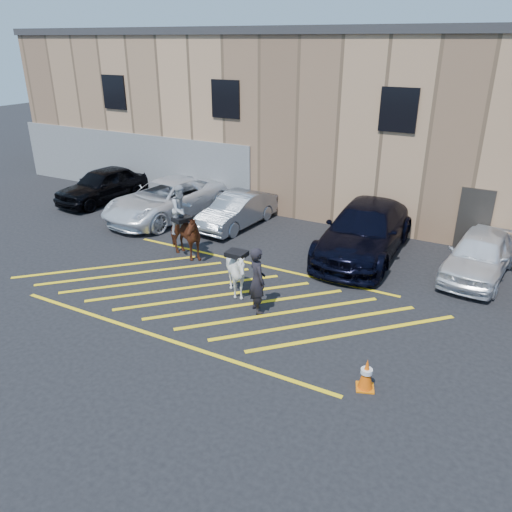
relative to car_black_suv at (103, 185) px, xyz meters
The scene contains 12 objects.
ground 10.74m from the car_black_suv, 28.13° to the right, with size 90.00×90.00×0.00m, color black.
car_black_suv is the anchor object (origin of this frame).
car_white_pickup 3.94m from the car_black_suv, ahead, with size 2.58×5.59×1.55m, color white.
car_silver_sedan 7.02m from the car_black_suv, ahead, with size 1.38×3.96×1.30m, color gray.
car_blue_suv 12.27m from the car_black_suv, ahead, with size 2.40×5.90×1.71m, color black.
car_white_suv 15.94m from the car_black_suv, ahead, with size 1.69×4.19×1.43m, color white.
handler 12.25m from the car_black_suv, 26.83° to the right, with size 0.68×0.45×1.87m, color black.
warehouse 12.06m from the car_black_suv, 36.32° to the left, with size 32.42×10.20×7.30m.
hatching_zone 10.89m from the car_black_suv, 29.53° to the right, with size 12.60×5.12×0.01m.
mounted_bay 7.81m from the car_black_suv, 26.54° to the right, with size 2.09×1.43×2.53m.
saddled_white 11.20m from the car_black_suv, 26.70° to the right, with size 1.21×1.36×1.49m.
traffic_cone 16.27m from the car_black_suv, 26.79° to the right, with size 0.49×0.49×0.73m.
Camera 1 is at (7.14, -10.98, 6.86)m, focal length 35.00 mm.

